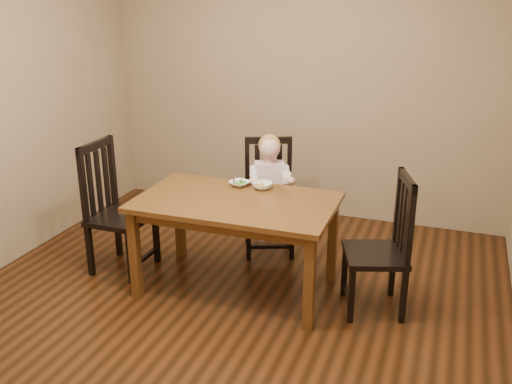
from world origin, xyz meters
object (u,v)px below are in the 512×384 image
(chair_left, at_px, (115,210))
(chair_child, at_px, (269,198))
(bowl_peas, at_px, (239,183))
(toddler, at_px, (269,184))
(chair_right, at_px, (383,247))
(dining_table, at_px, (236,210))
(bowl_veg, at_px, (262,186))

(chair_left, bearing_deg, chair_child, 127.09)
(bowl_peas, bearing_deg, toddler, 75.06)
(chair_left, height_order, bowl_peas, chair_left)
(chair_right, distance_m, toddler, 1.25)
(dining_table, distance_m, toddler, 0.72)
(bowl_peas, distance_m, bowl_veg, 0.19)
(chair_child, height_order, toddler, chair_child)
(chair_child, relative_size, bowl_veg, 6.22)
(dining_table, bearing_deg, toddler, 88.34)
(dining_table, bearing_deg, bowl_veg, 71.10)
(chair_right, height_order, bowl_veg, chair_right)
(chair_right, distance_m, bowl_peas, 1.22)
(chair_right, relative_size, toddler, 1.78)
(chair_left, xyz_separation_m, bowl_veg, (1.15, 0.31, 0.24))
(chair_left, relative_size, bowl_peas, 6.99)
(toddler, bearing_deg, chair_left, 12.10)
(chair_right, bearing_deg, bowl_peas, 60.17)
(chair_right, xyz_separation_m, toddler, (-1.06, 0.65, 0.14))
(chair_right, height_order, toddler, chair_right)
(dining_table, bearing_deg, bowl_peas, 106.72)
(chair_child, bearing_deg, chair_left, 14.26)
(chair_left, height_order, toddler, chair_left)
(dining_table, relative_size, bowl_peas, 9.63)
(dining_table, height_order, bowl_veg, bowl_veg)
(toddler, bearing_deg, bowl_veg, 78.92)
(chair_right, xyz_separation_m, bowl_peas, (-1.17, 0.23, 0.26))
(dining_table, xyz_separation_m, chair_child, (0.00, 0.76, -0.17))
(bowl_peas, relative_size, bowl_veg, 0.96)
(bowl_peas, bearing_deg, chair_child, 78.75)
(chair_right, distance_m, bowl_veg, 1.04)
(bowl_veg, bearing_deg, bowl_peas, 179.46)
(toddler, distance_m, bowl_peas, 0.45)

